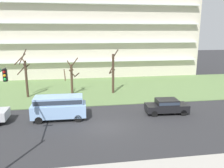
{
  "coord_description": "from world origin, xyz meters",
  "views": [
    {
      "loc": [
        -2.35,
        -18.86,
        8.45
      ],
      "look_at": [
        1.43,
        6.0,
        2.58
      ],
      "focal_mm": 36.06,
      "sensor_mm": 36.0,
      "label": 1
    }
  ],
  "objects_px": {
    "tree_far_left": "(25,75)",
    "tree_left": "(72,77)",
    "van_blue_near_left": "(59,106)",
    "sedan_black_center_left": "(167,106)",
    "tree_center": "(113,73)"
  },
  "relations": [
    {
      "from": "tree_center",
      "to": "sedan_black_center_left",
      "type": "relative_size",
      "value": 1.37
    },
    {
      "from": "tree_center",
      "to": "sedan_black_center_left",
      "type": "bearing_deg",
      "value": -63.67
    },
    {
      "from": "sedan_black_center_left",
      "to": "tree_center",
      "type": "bearing_deg",
      "value": -60.57
    },
    {
      "from": "tree_far_left",
      "to": "tree_center",
      "type": "relative_size",
      "value": 1.02
    },
    {
      "from": "tree_far_left",
      "to": "van_blue_near_left",
      "type": "relative_size",
      "value": 1.2
    },
    {
      "from": "tree_far_left",
      "to": "van_blue_near_left",
      "type": "bearing_deg",
      "value": -60.56
    },
    {
      "from": "tree_far_left",
      "to": "tree_left",
      "type": "relative_size",
      "value": 1.23
    },
    {
      "from": "tree_left",
      "to": "tree_center",
      "type": "relative_size",
      "value": 0.83
    },
    {
      "from": "tree_far_left",
      "to": "tree_left",
      "type": "bearing_deg",
      "value": 3.55
    },
    {
      "from": "tree_center",
      "to": "tree_far_left",
      "type": "bearing_deg",
      "value": -178.58
    },
    {
      "from": "tree_far_left",
      "to": "tree_center",
      "type": "bearing_deg",
      "value": 1.42
    },
    {
      "from": "tree_center",
      "to": "van_blue_near_left",
      "type": "height_order",
      "value": "tree_center"
    },
    {
      "from": "tree_center",
      "to": "van_blue_near_left",
      "type": "xyz_separation_m",
      "value": [
        -6.72,
        -8.75,
        -1.53
      ]
    },
    {
      "from": "tree_left",
      "to": "sedan_black_center_left",
      "type": "xyz_separation_m",
      "value": [
        9.98,
        -8.83,
        -1.6
      ]
    },
    {
      "from": "tree_left",
      "to": "van_blue_near_left",
      "type": "xyz_separation_m",
      "value": [
        -1.07,
        -8.83,
        -1.08
      ]
    }
  ]
}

